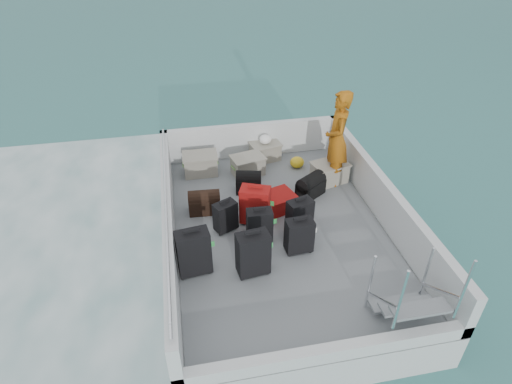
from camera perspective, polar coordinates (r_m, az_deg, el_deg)
ground at (r=7.39m, az=2.95°, el=-8.47°), size 160.00×160.00×0.00m
ferry_hull at (r=7.19m, az=3.02°, el=-6.73°), size 3.60×5.00×0.60m
deck at (r=6.99m, az=3.10°, el=-4.83°), size 3.30×4.70×0.02m
deck_fittings at (r=6.59m, az=6.80°, el=-3.62°), size 3.60×5.00×0.90m
suitcase_0 at (r=6.06m, az=-8.30°, el=-8.04°), size 0.49×0.32×0.72m
suitcase_2 at (r=6.79m, az=-4.09°, el=-3.33°), size 0.41×0.35×0.52m
suitcase_3 at (r=5.99m, az=-0.40°, el=-8.29°), size 0.48×0.32×0.69m
suitcase_4 at (r=6.54m, az=0.48°, el=-4.58°), size 0.40×0.25×0.58m
suitcase_5 at (r=6.89m, az=-0.11°, el=-1.82°), size 0.54×0.44×0.65m
suitcase_6 at (r=6.41m, az=5.78°, el=-5.88°), size 0.42×0.26×0.56m
suitcase_7 at (r=6.80m, az=5.83°, el=-3.14°), size 0.45×0.33×0.56m
suitcase_8 at (r=7.27m, az=2.39°, el=-1.46°), size 0.83×0.67×0.28m
duffel_0 at (r=7.27m, az=-6.87°, el=-1.56°), size 0.54×0.33×0.32m
duffel_1 at (r=7.72m, az=-0.98°, el=1.11°), size 0.50×0.39×0.32m
duffel_2 at (r=7.68m, az=7.30°, el=0.62°), size 0.59×0.53×0.32m
crate_0 at (r=8.30m, az=-7.41°, el=3.64°), size 0.63×0.44×0.37m
crate_1 at (r=8.21m, az=-1.08°, el=3.49°), size 0.65×0.52×0.35m
crate_2 at (r=8.70m, az=1.23°, el=5.37°), size 0.62×0.49×0.33m
crate_3 at (r=8.09m, az=9.75°, el=2.49°), size 0.69×0.56×0.37m
yellow_bag at (r=8.49m, az=5.50°, el=3.97°), size 0.28×0.26×0.22m
white_bag at (r=8.58m, az=1.25°, el=6.87°), size 0.24×0.24×0.18m
passenger at (r=7.75m, az=10.73°, el=6.93°), size 0.56×0.74×1.79m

